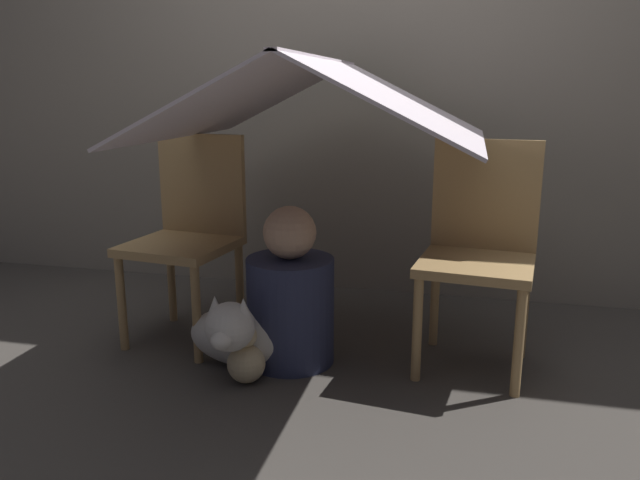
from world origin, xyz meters
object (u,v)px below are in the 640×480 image
chair_left (189,228)px  dog (244,334)px  person_front (290,299)px  chair_right (480,245)px

chair_left → dog: chair_left is taller
person_front → chair_left: bearing=160.9°
chair_right → dog: (-0.86, -0.30, -0.33)m
person_front → dog: bearing=-139.5°
chair_left → person_front: (0.50, -0.17, -0.22)m
chair_left → person_front: size_ratio=1.39×
chair_left → chair_right: (1.21, 0.00, 0.00)m
person_front → dog: (-0.15, -0.13, -0.11)m
dog → chair_right: bearing=19.3°
person_front → dog: size_ratio=1.34×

